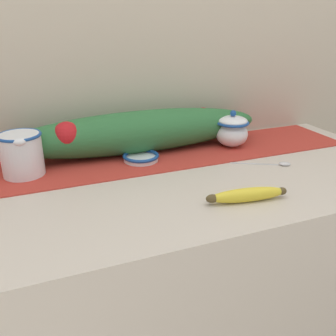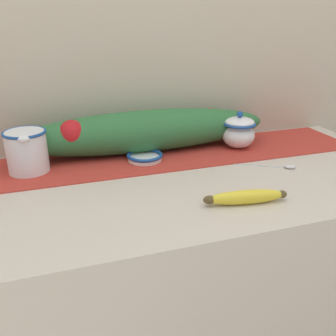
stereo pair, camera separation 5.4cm
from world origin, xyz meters
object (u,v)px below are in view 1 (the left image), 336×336
object	(u,v)px
cream_pitcher	(22,153)
spoon	(279,164)
banana	(247,195)
sugar_bowl	(232,130)
small_dish	(141,157)

from	to	relation	value
cream_pitcher	spoon	distance (m)	0.71
cream_pitcher	banana	size ratio (longest dim) A/B	0.67
banana	sugar_bowl	bearing A→B (deg)	64.61
small_dish	spoon	world-z (taller)	small_dish
banana	spoon	world-z (taller)	banana
sugar_bowl	cream_pitcher	bearing A→B (deg)	179.89
small_dish	spoon	bearing A→B (deg)	-26.09
sugar_bowl	banana	world-z (taller)	sugar_bowl
sugar_bowl	small_dish	xyz separation A→B (m)	(-0.32, -0.02, -0.04)
spoon	banana	bearing A→B (deg)	-115.30
cream_pitcher	sugar_bowl	size ratio (longest dim) A/B	1.13
small_dish	banana	bearing A→B (deg)	-65.99
small_dish	banana	world-z (taller)	banana
spoon	sugar_bowl	bearing A→B (deg)	130.84
cream_pitcher	sugar_bowl	bearing A→B (deg)	-0.11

